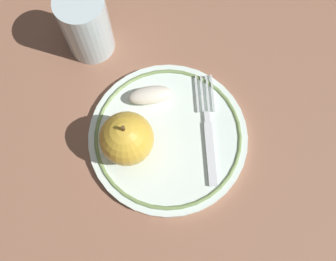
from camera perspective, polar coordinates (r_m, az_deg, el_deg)
name	(u,v)px	position (r m, az deg, el deg)	size (l,w,h in m)	color
ground_plane	(176,140)	(0.57, 1.29, -1.42)	(2.00, 2.00, 0.00)	#94644B
plate	(168,136)	(0.56, 0.00, -0.91)	(0.24, 0.24, 0.02)	white
apple_red_whole	(127,139)	(0.52, -6.31, -1.24)	(0.08, 0.08, 0.09)	gold
apple_slice_front	(150,95)	(0.57, -2.73, 5.40)	(0.07, 0.03, 0.02)	#EFE4D0
fork	(208,131)	(0.56, 6.17, -0.10)	(0.12, 0.15, 0.00)	silver
drinking_glass	(86,25)	(0.61, -12.39, 15.38)	(0.07, 0.07, 0.11)	silver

